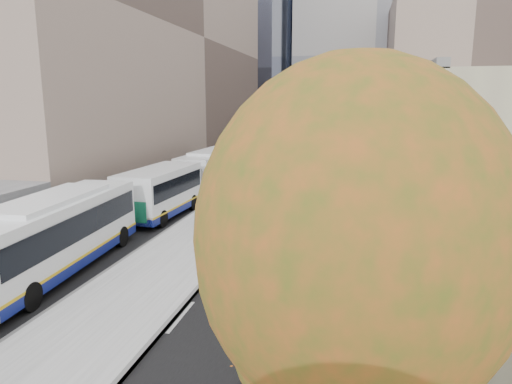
# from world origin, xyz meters

# --- Properties ---
(bus_platform) EXTENTS (4.25, 150.00, 0.15)m
(bus_platform) POSITION_xyz_m (-3.88, 35.00, 0.07)
(bus_platform) COLOR #AAAAAA
(bus_platform) RESTS_ON ground
(sidewalk) EXTENTS (4.75, 150.00, 0.08)m
(sidewalk) POSITION_xyz_m (4.12, 35.00, 0.04)
(sidewalk) COLOR gray
(sidewalk) RESTS_ON ground
(building_tan) EXTENTS (18.00, 92.00, 8.00)m
(building_tan) POSITION_xyz_m (15.50, 64.00, 4.00)
(building_tan) COLOR tan
(building_tan) RESTS_ON ground
(building_midrise) EXTENTS (24.00, 46.00, 25.00)m
(building_midrise) POSITION_xyz_m (-22.50, 41.00, 12.50)
(building_midrise) COLOR gray
(building_midrise) RESTS_ON ground
(building_far_block) EXTENTS (30.00, 18.00, 30.00)m
(building_far_block) POSITION_xyz_m (6.00, 96.00, 15.00)
(building_far_block) COLOR gray
(building_far_block) RESTS_ON ground
(bus_shelter) EXTENTS (1.90, 4.40, 2.53)m
(bus_shelter) POSITION_xyz_m (5.69, 10.96, 2.19)
(bus_shelter) COLOR #383A3F
(bus_shelter) RESTS_ON sidewalk
(tree_b) EXTENTS (4.00, 4.00, 6.97)m
(tree_b) POSITION_xyz_m (3.60, 5.00, 5.04)
(tree_b) COLOR black
(tree_b) RESTS_ON sidewalk
(tree_c) EXTENTS (4.20, 4.20, 7.28)m
(tree_c) POSITION_xyz_m (3.60, 13.00, 5.25)
(tree_c) COLOR black
(tree_c) RESTS_ON sidewalk
(bus_far) EXTENTS (3.26, 17.39, 2.88)m
(bus_far) POSITION_xyz_m (-7.40, 29.09, 1.58)
(bus_far) COLOR white
(bus_far) RESTS_ON ground
(distant_car) EXTENTS (1.82, 4.06, 1.35)m
(distant_car) POSITION_xyz_m (-7.03, 51.94, 0.68)
(distant_car) COLOR silver
(distant_car) RESTS_ON ground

